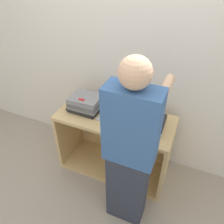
{
  "coord_description": "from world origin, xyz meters",
  "views": [
    {
      "loc": [
        0.67,
        -1.37,
        2.12
      ],
      "look_at": [
        0.0,
        0.19,
        0.88
      ],
      "focal_mm": 35.0,
      "sensor_mm": 36.0,
      "label": 1
    }
  ],
  "objects_px": {
    "laptop_stack_left": "(85,103)",
    "laptop_open": "(117,110)",
    "laptop_stack_right": "(148,122)",
    "person": "(130,154)"
  },
  "relations": [
    {
      "from": "laptop_stack_left",
      "to": "laptop_open",
      "type": "bearing_deg",
      "value": 8.7
    },
    {
      "from": "laptop_stack_right",
      "to": "person",
      "type": "height_order",
      "value": "person"
    },
    {
      "from": "laptop_stack_left",
      "to": "laptop_stack_right",
      "type": "bearing_deg",
      "value": 0.21
    },
    {
      "from": "laptop_stack_left",
      "to": "laptop_stack_right",
      "type": "height_order",
      "value": "laptop_stack_left"
    },
    {
      "from": "laptop_open",
      "to": "person",
      "type": "height_order",
      "value": "person"
    },
    {
      "from": "laptop_stack_right",
      "to": "person",
      "type": "relative_size",
      "value": 0.2
    },
    {
      "from": "person",
      "to": "laptop_stack_left",
      "type": "bearing_deg",
      "value": 144.11
    },
    {
      "from": "person",
      "to": "laptop_stack_right",
      "type": "bearing_deg",
      "value": 88.15
    },
    {
      "from": "laptop_stack_right",
      "to": "person",
      "type": "distance_m",
      "value": 0.49
    },
    {
      "from": "laptop_open",
      "to": "person",
      "type": "bearing_deg",
      "value": -58.49
    }
  ]
}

